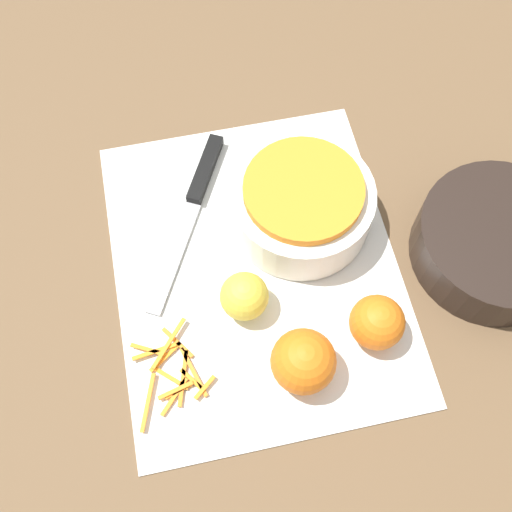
{
  "coord_description": "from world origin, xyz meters",
  "views": [
    {
      "loc": [
        0.32,
        -0.07,
        0.73
      ],
      "look_at": [
        0.0,
        0.0,
        0.04
      ],
      "focal_mm": 42.0,
      "sensor_mm": 36.0,
      "label": 1
    }
  ],
  "objects_px": {
    "bowl_dark": "(495,243)",
    "orange_left": "(377,322)",
    "lemon": "(244,296)",
    "bowl_speckled": "(302,204)",
    "knife": "(198,189)",
    "orange_right": "(303,361)"
  },
  "relations": [
    {
      "from": "orange_left",
      "to": "lemon",
      "type": "relative_size",
      "value": 1.1
    },
    {
      "from": "orange_left",
      "to": "orange_right",
      "type": "bearing_deg",
      "value": -73.27
    },
    {
      "from": "bowl_speckled",
      "to": "lemon",
      "type": "bearing_deg",
      "value": -42.31
    },
    {
      "from": "orange_left",
      "to": "bowl_speckled",
      "type": "bearing_deg",
      "value": -163.96
    },
    {
      "from": "bowl_speckled",
      "to": "bowl_dark",
      "type": "xyz_separation_m",
      "value": [
        0.1,
        0.24,
        -0.01
      ]
    },
    {
      "from": "orange_right",
      "to": "bowl_speckled",
      "type": "bearing_deg",
      "value": 166.78
    },
    {
      "from": "knife",
      "to": "orange_left",
      "type": "distance_m",
      "value": 0.31
    },
    {
      "from": "bowl_dark",
      "to": "orange_left",
      "type": "relative_size",
      "value": 3.08
    },
    {
      "from": "orange_left",
      "to": "orange_right",
      "type": "distance_m",
      "value": 0.1
    },
    {
      "from": "orange_right",
      "to": "orange_left",
      "type": "bearing_deg",
      "value": 106.73
    },
    {
      "from": "orange_left",
      "to": "lemon",
      "type": "xyz_separation_m",
      "value": [
        -0.07,
        -0.15,
        -0.0
      ]
    },
    {
      "from": "bowl_speckled",
      "to": "bowl_dark",
      "type": "height_order",
      "value": "bowl_speckled"
    },
    {
      "from": "knife",
      "to": "orange_right",
      "type": "relative_size",
      "value": 3.29
    },
    {
      "from": "bowl_speckled",
      "to": "lemon",
      "type": "height_order",
      "value": "bowl_speckled"
    },
    {
      "from": "bowl_speckled",
      "to": "lemon",
      "type": "relative_size",
      "value": 3.07
    },
    {
      "from": "bowl_dark",
      "to": "bowl_speckled",
      "type": "bearing_deg",
      "value": -113.52
    },
    {
      "from": "bowl_speckled",
      "to": "knife",
      "type": "xyz_separation_m",
      "value": [
        -0.07,
        -0.13,
        -0.03
      ]
    },
    {
      "from": "bowl_speckled",
      "to": "orange_right",
      "type": "bearing_deg",
      "value": -13.22
    },
    {
      "from": "bowl_speckled",
      "to": "knife",
      "type": "distance_m",
      "value": 0.15
    },
    {
      "from": "knife",
      "to": "orange_left",
      "type": "xyz_separation_m",
      "value": [
        0.25,
        0.18,
        0.03
      ]
    },
    {
      "from": "bowl_dark",
      "to": "orange_left",
      "type": "height_order",
      "value": "orange_left"
    },
    {
      "from": "bowl_speckled",
      "to": "orange_left",
      "type": "xyz_separation_m",
      "value": [
        0.18,
        0.05,
        -0.01
      ]
    }
  ]
}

